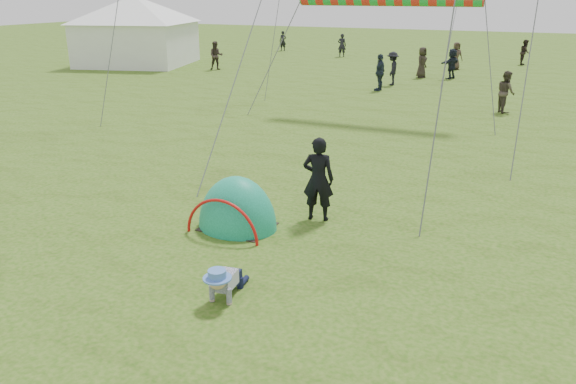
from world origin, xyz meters
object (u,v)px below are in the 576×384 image
at_px(popup_tent, 238,227).
at_px(event_marquee, 136,28).
at_px(standing_adult, 318,179).
at_px(crawling_toddler, 224,281).

height_order(popup_tent, event_marquee, event_marquee).
relative_size(standing_adult, event_marquee, 0.26).
bearing_deg(standing_adult, popup_tent, 27.59).
distance_m(crawling_toddler, standing_adult, 3.77).
bearing_deg(crawling_toddler, standing_adult, 82.08).
height_order(standing_adult, event_marquee, event_marquee).
bearing_deg(event_marquee, standing_adult, -59.68).
bearing_deg(popup_tent, crawling_toddler, -63.69).
distance_m(popup_tent, event_marquee, 29.52).
relative_size(popup_tent, standing_adult, 1.21).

